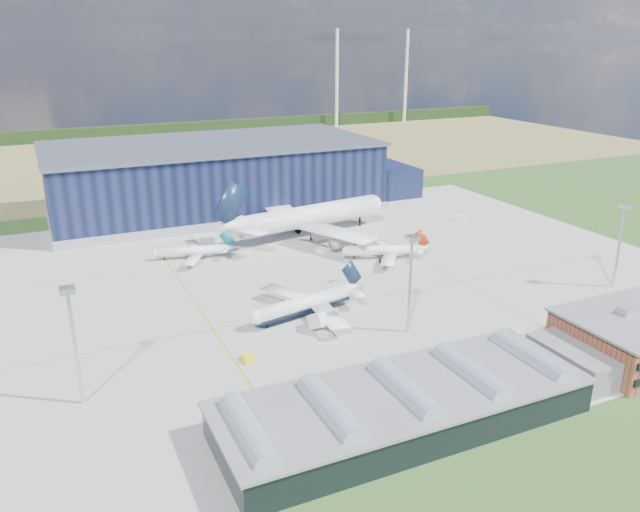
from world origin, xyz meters
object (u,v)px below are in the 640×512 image
(airliner_red, at_px, (382,245))
(airliner_widebody, at_px, (311,205))
(gse_van_a, at_px, (510,338))
(light_mast_center, at_px, (411,269))
(hangar, at_px, (220,179))
(gse_van_b, at_px, (461,218))
(light_mast_west, at_px, (72,327))
(car_a, at_px, (496,349))
(airliner_navy, at_px, (304,296))
(gse_cart_b, at_px, (365,238))
(airstair, at_px, (318,325))
(airliner_regional, at_px, (190,246))
(gse_tug_b, at_px, (248,358))
(light_mast_east, at_px, (621,232))
(gse_tug_c, at_px, (341,216))
(gse_cart_a, at_px, (322,251))
(car_b, at_px, (590,331))

(airliner_red, height_order, airliner_widebody, airliner_widebody)
(gse_van_a, bearing_deg, light_mast_center, 61.37)
(hangar, bearing_deg, gse_van_a, -79.74)
(light_mast_center, height_order, gse_van_b, light_mast_center)
(gse_van_b, bearing_deg, airliner_red, 171.97)
(light_mast_west, xyz_separation_m, gse_van_b, (137.19, 69.85, -14.40))
(car_a, bearing_deg, airliner_widebody, 2.16)
(hangar, xyz_separation_m, airliner_widebody, (16.99, -48.59, -0.74))
(light_mast_center, height_order, airliner_navy, light_mast_center)
(gse_van_b, distance_m, gse_cart_b, 43.07)
(airstair, bearing_deg, airliner_navy, 78.21)
(airliner_regional, height_order, gse_tug_b, airliner_regional)
(airliner_navy, xyz_separation_m, gse_van_b, (85.32, 52.29, -4.41))
(light_mast_center, relative_size, gse_tug_b, 7.54)
(hangar, height_order, airliner_navy, hangar)
(light_mast_west, bearing_deg, airliner_red, 26.93)
(light_mast_west, xyz_separation_m, gse_tug_b, (32.54, 2.42, -14.77))
(airliner_widebody, distance_m, gse_cart_b, 21.08)
(light_mast_east, relative_size, gse_tug_c, 8.24)
(gse_tug_c, relative_size, car_a, 0.74)
(light_mast_center, height_order, airliner_widebody, light_mast_center)
(hangar, height_order, airliner_widebody, hangar)
(gse_cart_a, xyz_separation_m, gse_van_b, (61.53, 11.86, 0.32))
(airliner_navy, distance_m, car_a, 45.37)
(light_mast_east, bearing_deg, gse_tug_b, 178.65)
(car_b, bearing_deg, hangar, 31.13)
(airliner_widebody, height_order, gse_van_b, airliner_widebody)
(car_b, bearing_deg, gse_tug_c, 18.09)
(light_mast_east, xyz_separation_m, gse_van_a, (-47.10, -13.77, -14.35))
(gse_tug_c, bearing_deg, car_a, -120.74)
(light_mast_west, relative_size, gse_cart_a, 6.97)
(airliner_widebody, height_order, gse_tug_b, airliner_widebody)
(gse_tug_b, height_order, car_b, gse_tug_b)
(gse_van_b, xyz_separation_m, car_b, (-29.90, -87.85, -0.43))
(light_mast_east, bearing_deg, light_mast_west, 180.00)
(airliner_navy, relative_size, airliner_regional, 1.32)
(airliner_red, bearing_deg, airliner_regional, -4.41)
(airliner_navy, height_order, airstair, airliner_navy)
(hangar, xyz_separation_m, gse_cart_b, (31.59, -59.88, -10.93))
(hangar, distance_m, airliner_regional, 60.93)
(airliner_red, height_order, gse_cart_b, airliner_red)
(airliner_red, xyz_separation_m, gse_tug_b, (-57.16, -43.15, -3.78))
(airliner_widebody, bearing_deg, gse_cart_a, -111.91)
(light_mast_east, xyz_separation_m, car_a, (-53.03, -16.05, -14.79))
(airliner_navy, xyz_separation_m, airliner_widebody, (27.93, 58.65, 5.43))
(car_a, bearing_deg, gse_cart_b, -7.92)
(gse_van_a, xyz_separation_m, airstair, (-36.38, 22.65, 0.63))
(airliner_navy, relative_size, gse_van_a, 6.75)
(gse_tug_c, distance_m, car_b, 110.31)
(airliner_navy, xyz_separation_m, gse_cart_a, (23.78, 40.43, -4.73))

